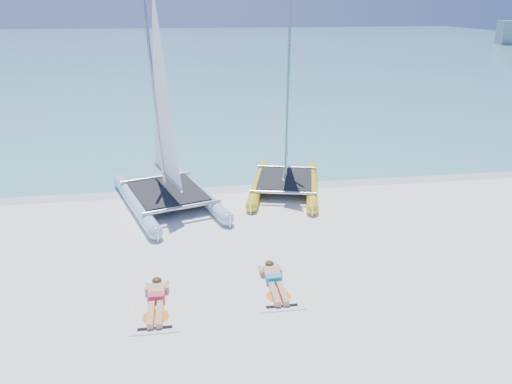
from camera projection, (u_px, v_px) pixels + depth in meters
ground at (257, 259)px, 12.86m from camera, size 140.00×140.00×0.00m
sea at (190, 48)px, 71.02m from camera, size 140.00×115.00×0.01m
wet_sand_strip at (234, 186)px, 17.93m from camera, size 140.00×1.40×0.01m
catamaran_blue at (163, 138)px, 15.63m from camera, size 4.03×5.87×7.31m
catamaran_yellow at (287, 130)px, 17.28m from camera, size 3.39×5.24×6.49m
towel_a at (156, 308)px, 10.77m from camera, size 1.00×1.85×0.02m
sunbather_a at (156, 299)px, 10.91m from camera, size 0.37×1.73×0.26m
towel_b at (276, 288)px, 11.51m from camera, size 1.00×1.85×0.02m
sunbather_b at (274, 280)px, 11.65m from camera, size 0.37×1.73×0.26m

